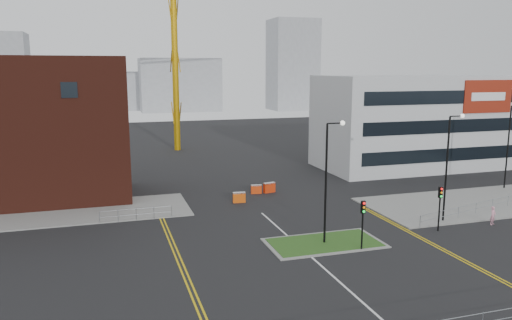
{
  "coord_description": "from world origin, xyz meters",
  "views": [
    {
      "loc": [
        -13.37,
        -24.36,
        12.85
      ],
      "look_at": [
        -0.69,
        16.54,
        5.0
      ],
      "focal_mm": 35.0,
      "sensor_mm": 36.0,
      "label": 1
    }
  ],
  "objects": [
    {
      "name": "ground",
      "position": [
        0.0,
        0.0,
        0.0
      ],
      "size": [
        200.0,
        200.0,
        0.0
      ],
      "primitive_type": "plane",
      "color": "black",
      "rests_on": "ground"
    },
    {
      "name": "pavement_left",
      "position": [
        -20.0,
        22.0,
        0.06
      ],
      "size": [
        28.0,
        8.0,
        0.12
      ],
      "primitive_type": "cube",
      "color": "slate",
      "rests_on": "ground"
    },
    {
      "name": "pavement_right",
      "position": [
        22.0,
        14.0,
        0.06
      ],
      "size": [
        24.0,
        10.0,
        0.12
      ],
      "primitive_type": "cube",
      "color": "slate",
      "rests_on": "ground"
    },
    {
      "name": "island_kerb",
      "position": [
        2.0,
        8.0,
        0.04
      ],
      "size": [
        8.6,
        4.6,
        0.08
      ],
      "primitive_type": "cube",
      "color": "slate",
      "rests_on": "ground"
    },
    {
      "name": "grass_island",
      "position": [
        2.0,
        8.0,
        0.06
      ],
      "size": [
        8.0,
        4.0,
        0.12
      ],
      "primitive_type": "cube",
      "color": "#254A18",
      "rests_on": "ground"
    },
    {
      "name": "office_block",
      "position": [
        26.01,
        31.97,
        6.0
      ],
      "size": [
        25.0,
        12.2,
        12.0
      ],
      "color": "#B7BABD",
      "rests_on": "ground"
    },
    {
      "name": "streetlamp_island",
      "position": [
        2.22,
        8.0,
        5.41
      ],
      "size": [
        1.46,
        0.36,
        9.18
      ],
      "color": "black",
      "rests_on": "ground"
    },
    {
      "name": "streetlamp_right_near",
      "position": [
        14.22,
        10.0,
        5.41
      ],
      "size": [
        1.46,
        0.36,
        9.18
      ],
      "color": "black",
      "rests_on": "ground"
    },
    {
      "name": "streetlamp_right_far",
      "position": [
        28.22,
        18.0,
        5.41
      ],
      "size": [
        1.46,
        0.36,
        9.18
      ],
      "color": "black",
      "rests_on": "ground"
    },
    {
      "name": "traffic_light_island",
      "position": [
        4.0,
        5.98,
        2.57
      ],
      "size": [
        0.28,
        0.33,
        3.65
      ],
      "color": "black",
      "rests_on": "ground"
    },
    {
      "name": "traffic_light_right",
      "position": [
        12.0,
        7.98,
        2.57
      ],
      "size": [
        0.28,
        0.33,
        3.65
      ],
      "color": "black",
      "rests_on": "ground"
    },
    {
      "name": "railing_left",
      "position": [
        -11.0,
        18.0,
        0.74
      ],
      "size": [
        6.05,
        0.05,
        1.1
      ],
      "color": "gray",
      "rests_on": "ground"
    },
    {
      "name": "railing_right",
      "position": [
        20.5,
        11.5,
        0.78
      ],
      "size": [
        19.05,
        5.05,
        1.1
      ],
      "color": "gray",
      "rests_on": "ground"
    },
    {
      "name": "centre_line",
      "position": [
        0.0,
        2.0,
        0.01
      ],
      "size": [
        0.15,
        30.0,
        0.01
      ],
      "primitive_type": "cube",
      "color": "silver",
      "rests_on": "ground"
    },
    {
      "name": "yellow_left_a",
      "position": [
        -9.0,
        10.0,
        0.01
      ],
      "size": [
        0.12,
        24.0,
        0.01
      ],
      "primitive_type": "cube",
      "color": "gold",
      "rests_on": "ground"
    },
    {
      "name": "yellow_left_b",
      "position": [
        -8.7,
        10.0,
        0.01
      ],
      "size": [
        0.12,
        24.0,
        0.01
      ],
      "primitive_type": "cube",
      "color": "gold",
      "rests_on": "ground"
    },
    {
      "name": "yellow_right_a",
      "position": [
        9.5,
        6.0,
        0.01
      ],
      "size": [
        0.12,
        20.0,
        0.01
      ],
      "primitive_type": "cube",
      "color": "gold",
      "rests_on": "ground"
    },
    {
      "name": "yellow_right_b",
      "position": [
        9.8,
        6.0,
        0.01
      ],
      "size": [
        0.12,
        20.0,
        0.01
      ],
      "primitive_type": "cube",
      "color": "gold",
      "rests_on": "ground"
    },
    {
      "name": "skyline_b",
      "position": [
        10.0,
        130.0,
        8.0
      ],
      "size": [
        24.0,
        12.0,
        16.0
      ],
      "primitive_type": "cube",
      "color": "gray",
      "rests_on": "ground"
    },
    {
      "name": "skyline_c",
      "position": [
        45.0,
        125.0,
        14.0
      ],
      "size": [
        14.0,
        12.0,
        28.0
      ],
      "primitive_type": "cube",
      "color": "gray",
      "rests_on": "ground"
    },
    {
      "name": "skyline_d",
      "position": [
        -8.0,
        140.0,
        6.0
      ],
      "size": [
        30.0,
        12.0,
        12.0
      ],
      "primitive_type": "cube",
      "color": "gray",
      "rests_on": "ground"
    },
    {
      "name": "pedestrian",
      "position": [
        17.43,
        8.08,
        0.78
      ],
      "size": [
        0.66,
        0.55,
        1.56
      ],
      "primitive_type": "imported",
      "rotation": [
        0.0,
        0.0,
        0.35
      ],
      "color": "pink",
      "rests_on": "ground"
    },
    {
      "name": "barrier_left",
      "position": [
        -1.0,
        21.12,
        0.55
      ],
      "size": [
        1.25,
        0.55,
        1.02
      ],
      "color": "#D74E0B",
      "rests_on": "ground"
    },
    {
      "name": "barrier_mid",
      "position": [
        1.65,
        24.0,
        0.5
      ],
      "size": [
        1.14,
        0.52,
        0.93
      ],
      "color": "red",
      "rests_on": "ground"
    },
    {
      "name": "barrier_right",
      "position": [
        3.08,
        24.0,
        0.58
      ],
      "size": [
        1.33,
        0.71,
        1.07
      ],
      "color": "red",
      "rests_on": "ground"
    }
  ]
}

